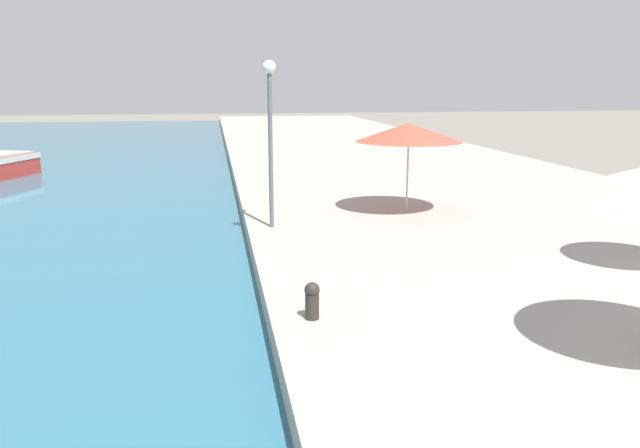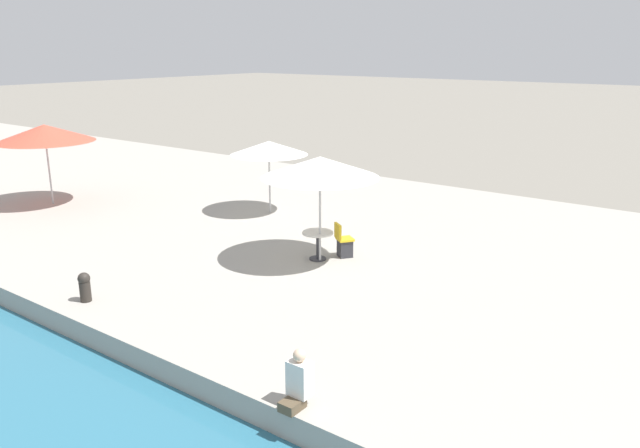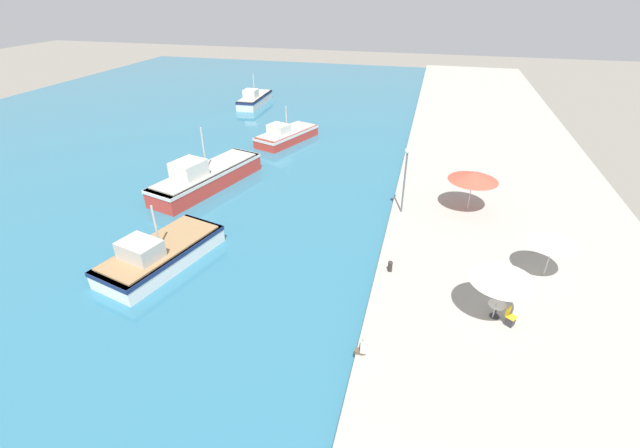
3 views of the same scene
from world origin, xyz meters
name	(u,v)px [view 1 (image 1 of 3)]	position (x,y,z in m)	size (l,w,h in m)	color
quay_promenade	(383,164)	(8.00, 37.00, 0.26)	(16.00, 90.00, 0.52)	#A39E93
cafe_umbrella_striped	(409,132)	(5.09, 23.54, 3.00)	(3.28, 3.28, 2.77)	#B7B7B7
mooring_bollard	(312,299)	(0.72, 14.98, 0.87)	(0.26, 0.26, 0.65)	#2D2823
lamppost	(270,116)	(0.69, 22.08, 3.61)	(0.36, 0.36, 4.56)	#565B60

